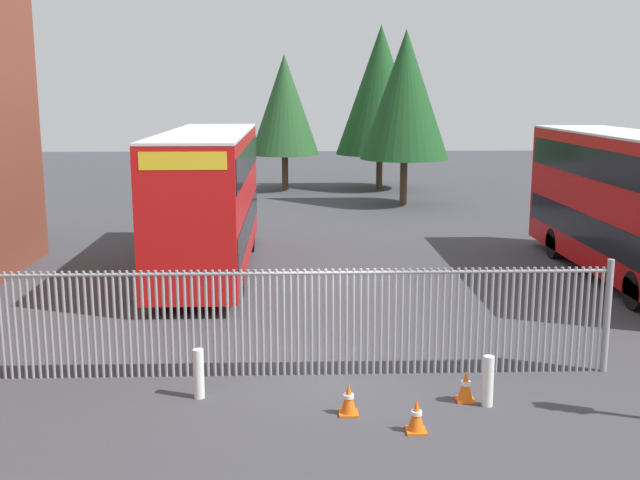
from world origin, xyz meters
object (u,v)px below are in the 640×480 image
traffic_cone_by_gate (416,416)px  bollard_center_front (488,381)px  double_decker_bus_near_gate (628,200)px  bollard_near_left (199,374)px  traffic_cone_mid_forecourt (349,399)px  traffic_cone_near_kerb (466,386)px  double_decker_bus_behind_fence_left (209,196)px

traffic_cone_by_gate → bollard_center_front: bearing=35.1°
double_decker_bus_near_gate → bollard_near_left: size_ratio=11.38×
double_decker_bus_near_gate → traffic_cone_by_gate: bearing=-127.6°
traffic_cone_mid_forecourt → traffic_cone_by_gate: bearing=-34.6°
traffic_cone_near_kerb → traffic_cone_by_gate: bearing=-131.3°
double_decker_bus_near_gate → traffic_cone_by_gate: 13.32m
bollard_center_front → traffic_cone_near_kerb: (-0.35, 0.24, -0.19)m
double_decker_bus_behind_fence_left → bollard_center_front: double_decker_bus_behind_fence_left is taller
traffic_cone_mid_forecourt → traffic_cone_near_kerb: bearing=13.4°
traffic_cone_by_gate → traffic_cone_mid_forecourt: bearing=145.4°
bollard_near_left → bollard_center_front: (5.31, -0.57, 0.00)m
bollard_center_front → traffic_cone_near_kerb: bearing=145.2°
double_decker_bus_near_gate → traffic_cone_mid_forecourt: 13.45m
double_decker_bus_near_gate → bollard_near_left: (-11.85, -8.82, -1.95)m
bollard_center_front → traffic_cone_by_gate: bollard_center_front is taller
double_decker_bus_behind_fence_left → traffic_cone_near_kerb: 12.32m
traffic_cone_by_gate → double_decker_bus_behind_fence_left: bearing=111.5°
bollard_near_left → bollard_center_front: same height
bollard_near_left → double_decker_bus_behind_fence_left: bearing=94.8°
bollard_near_left → bollard_center_front: bearing=-6.1°
traffic_cone_by_gate → bollard_near_left: bearing=157.3°
bollard_near_left → traffic_cone_by_gate: (3.83, -1.60, -0.19)m
bollard_center_front → traffic_cone_near_kerb: bollard_center_front is taller
bollard_near_left → traffic_cone_by_gate: size_ratio=1.61×
bollard_near_left → bollard_center_front: size_ratio=1.00×
double_decker_bus_near_gate → double_decker_bus_behind_fence_left: (-12.71, 1.50, 0.00)m
double_decker_bus_behind_fence_left → bollard_near_left: size_ratio=11.38×
traffic_cone_mid_forecourt → traffic_cone_near_kerb: 2.27m
double_decker_bus_near_gate → double_decker_bus_behind_fence_left: size_ratio=1.00×
double_decker_bus_behind_fence_left → bollard_near_left: double_decker_bus_behind_fence_left is taller
bollard_near_left → traffic_cone_near_kerb: bearing=-3.7°
double_decker_bus_near_gate → traffic_cone_near_kerb: (-6.89, -9.14, -2.13)m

